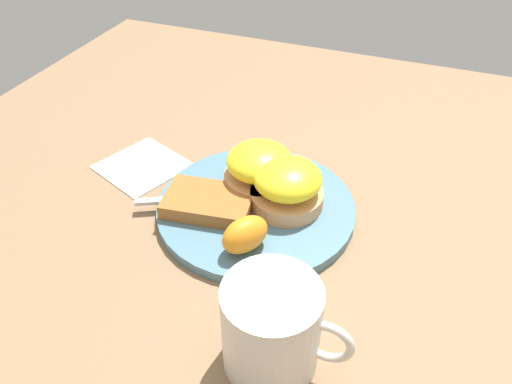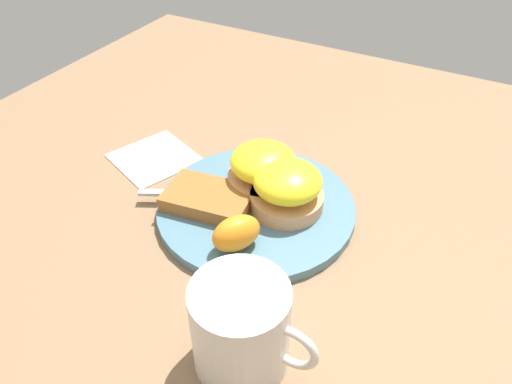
{
  "view_description": "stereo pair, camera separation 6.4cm",
  "coord_description": "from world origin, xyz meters",
  "px_view_note": "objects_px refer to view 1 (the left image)",
  "views": [
    {
      "loc": [
        0.18,
        -0.46,
        0.43
      ],
      "look_at": [
        0.0,
        0.0,
        0.03
      ],
      "focal_mm": 35.0,
      "sensor_mm": 36.0,
      "label": 1
    },
    {
      "loc": [
        0.24,
        -0.43,
        0.43
      ],
      "look_at": [
        0.0,
        0.0,
        0.03
      ],
      "focal_mm": 35.0,
      "sensor_mm": 36.0,
      "label": 2
    }
  ],
  "objects_px": {
    "fork": "(229,196)",
    "cup": "(272,328)",
    "sandwich_benedict_left": "(287,185)",
    "sandwich_benedict_right": "(259,168)",
    "hashbrown_patty": "(209,202)",
    "orange_wedge": "(245,235)"
  },
  "relations": [
    {
      "from": "hashbrown_patty",
      "to": "fork",
      "type": "distance_m",
      "value": 0.03
    },
    {
      "from": "hashbrown_patty",
      "to": "fork",
      "type": "xyz_separation_m",
      "value": [
        0.02,
        0.03,
        -0.01
      ]
    },
    {
      "from": "hashbrown_patty",
      "to": "sandwich_benedict_right",
      "type": "bearing_deg",
      "value": 56.31
    },
    {
      "from": "sandwich_benedict_right",
      "to": "fork",
      "type": "bearing_deg",
      "value": -126.8
    },
    {
      "from": "sandwich_benedict_left",
      "to": "cup",
      "type": "bearing_deg",
      "value": -75.19
    },
    {
      "from": "orange_wedge",
      "to": "fork",
      "type": "distance_m",
      "value": 0.1
    },
    {
      "from": "sandwich_benedict_left",
      "to": "orange_wedge",
      "type": "distance_m",
      "value": 0.1
    },
    {
      "from": "sandwich_benedict_left",
      "to": "sandwich_benedict_right",
      "type": "bearing_deg",
      "value": 154.54
    },
    {
      "from": "cup",
      "to": "hashbrown_patty",
      "type": "bearing_deg",
      "value": 131.04
    },
    {
      "from": "orange_wedge",
      "to": "sandwich_benedict_right",
      "type": "bearing_deg",
      "value": 102.99
    },
    {
      "from": "sandwich_benedict_right",
      "to": "cup",
      "type": "bearing_deg",
      "value": -66.43
    },
    {
      "from": "sandwich_benedict_right",
      "to": "cup",
      "type": "distance_m",
      "value": 0.26
    },
    {
      "from": "sandwich_benedict_left",
      "to": "orange_wedge",
      "type": "relative_size",
      "value": 1.58
    },
    {
      "from": "fork",
      "to": "cup",
      "type": "distance_m",
      "value": 0.24
    },
    {
      "from": "hashbrown_patty",
      "to": "fork",
      "type": "bearing_deg",
      "value": 60.89
    },
    {
      "from": "orange_wedge",
      "to": "cup",
      "type": "distance_m",
      "value": 0.14
    },
    {
      "from": "sandwich_benedict_right",
      "to": "cup",
      "type": "height_order",
      "value": "cup"
    },
    {
      "from": "sandwich_benedict_right",
      "to": "fork",
      "type": "relative_size",
      "value": 0.47
    },
    {
      "from": "sandwich_benedict_left",
      "to": "cup",
      "type": "distance_m",
      "value": 0.22
    },
    {
      "from": "sandwich_benedict_left",
      "to": "sandwich_benedict_right",
      "type": "xyz_separation_m",
      "value": [
        -0.05,
        0.02,
        0.0
      ]
    },
    {
      "from": "hashbrown_patty",
      "to": "fork",
      "type": "height_order",
      "value": "hashbrown_patty"
    },
    {
      "from": "sandwich_benedict_right",
      "to": "orange_wedge",
      "type": "relative_size",
      "value": 1.58
    }
  ]
}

